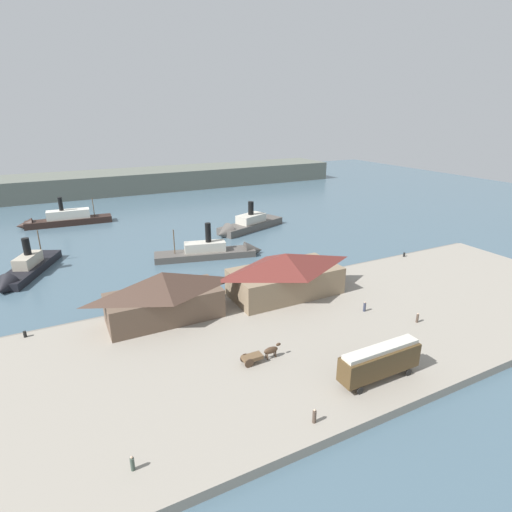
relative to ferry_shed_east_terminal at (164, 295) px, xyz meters
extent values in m
plane|color=#476070|center=(18.82, 8.89, -5.10)|extent=(320.00, 320.00, 0.00)
cube|color=gray|center=(18.82, -13.11, -4.50)|extent=(110.00, 36.00, 1.20)
cube|color=slate|center=(18.82, 5.29, -4.60)|extent=(110.00, 0.80, 1.00)
cube|color=brown|center=(0.00, 0.00, -1.66)|extent=(16.91, 7.44, 4.47)
pyramid|color=#473328|center=(0.00, 0.00, 2.17)|extent=(17.25, 7.81, 3.19)
cube|color=#847056|center=(21.01, -0.55, -1.56)|extent=(18.69, 9.35, 4.68)
pyramid|color=maroon|center=(21.01, -0.55, 2.15)|extent=(19.07, 9.81, 2.74)
cube|color=#4C381E|center=(18.51, -26.23, -1.52)|extent=(10.66, 2.38, 2.96)
cube|color=beige|center=(18.51, -26.23, 0.22)|extent=(10.23, 1.67, 0.50)
cylinder|color=black|center=(22.24, -25.04, -3.45)|extent=(0.90, 0.18, 0.90)
cylinder|color=black|center=(22.24, -27.42, -3.45)|extent=(0.90, 0.18, 0.90)
cylinder|color=black|center=(14.78, -25.04, -3.45)|extent=(0.90, 0.18, 0.90)
cylinder|color=black|center=(14.78, -27.42, -3.45)|extent=(0.90, 0.18, 0.90)
cube|color=brown|center=(6.63, -16.57, -3.05)|extent=(2.56, 1.34, 0.50)
cylinder|color=#4C3828|center=(5.86, -15.89, -3.30)|extent=(1.20, 0.10, 1.20)
cylinder|color=#4C3828|center=(5.86, -17.24, -3.30)|extent=(1.20, 0.10, 1.20)
ellipsoid|color=#473323|center=(9.31, -16.57, -2.80)|extent=(2.00, 0.70, 0.90)
ellipsoid|color=#473323|center=(10.41, -16.57, -2.25)|extent=(0.70, 0.32, 0.44)
cylinder|color=#473323|center=(9.91, -16.37, -3.40)|extent=(0.16, 0.16, 1.00)
cylinder|color=#473323|center=(9.91, -16.77, -3.40)|extent=(0.16, 0.16, 1.00)
cylinder|color=#473323|center=(8.71, -16.37, -3.40)|extent=(0.16, 0.16, 1.00)
cylinder|color=#473323|center=(8.71, -16.77, -3.40)|extent=(0.16, 0.16, 1.00)
cylinder|color=#4C3D33|center=(33.51, -18.46, -3.25)|extent=(0.38, 0.38, 1.30)
sphere|color=#CCA889|center=(33.51, -18.46, -2.48)|extent=(0.24, 0.24, 0.24)
cylinder|color=#33384C|center=(28.86, -12.05, -3.19)|extent=(0.41, 0.41, 1.41)
sphere|color=#CCA889|center=(28.86, -12.05, -2.36)|extent=(0.26, 0.26, 0.26)
cylinder|color=#4C3D33|center=(7.63, -28.71, -3.20)|extent=(0.41, 0.41, 1.40)
sphere|color=#CCA889|center=(7.63, -28.71, -2.37)|extent=(0.26, 0.26, 0.26)
cylinder|color=#3D4C42|center=(-10.04, -26.23, -3.24)|extent=(0.38, 0.38, 1.31)
sphere|color=#CCA889|center=(-10.04, -26.23, -2.47)|extent=(0.24, 0.24, 0.24)
cylinder|color=black|center=(54.19, 4.00, -3.45)|extent=(0.44, 0.44, 0.90)
cylinder|color=black|center=(-19.12, 3.66, -3.45)|extent=(0.44, 0.44, 0.90)
cylinder|color=black|center=(34.97, 3.65, -3.45)|extent=(0.44, 0.44, 0.90)
cube|color=black|center=(-9.26, 71.36, -4.18)|extent=(23.51, 5.88, 1.84)
cone|color=black|center=(-20.89, 72.05, -4.18)|extent=(4.42, 4.30, 4.06)
cube|color=silver|center=(-9.26, 71.36, -1.99)|extent=(11.70, 4.23, 2.54)
cylinder|color=black|center=(-10.85, 71.45, 1.20)|extent=(1.17, 1.17, 3.83)
cylinder|color=brown|center=(-2.29, 70.95, -0.52)|extent=(0.24, 0.24, 5.47)
cube|color=#514C47|center=(16.23, 26.46, -4.35)|extent=(23.00, 10.01, 1.49)
cone|color=#514C47|center=(27.16, 23.87, -4.35)|extent=(4.97, 5.29, 4.48)
cube|color=beige|center=(16.23, 26.46, -2.52)|extent=(9.55, 5.15, 2.17)
cylinder|color=black|center=(17.05, 26.27, 0.73)|extent=(1.30, 1.30, 4.34)
cylinder|color=brown|center=(9.68, 28.01, -0.85)|extent=(0.24, 0.24, 5.53)
cube|color=black|center=(-19.07, 34.21, -4.29)|extent=(12.69, 19.89, 1.61)
cone|color=black|center=(-23.11, 25.31, -4.29)|extent=(5.61, 5.09, 4.56)
cube|color=#B2A893|center=(-19.07, 34.21, -2.39)|extent=(5.63, 7.60, 2.19)
cylinder|color=black|center=(-18.89, 34.61, 0.43)|extent=(1.44, 1.44, 3.45)
cylinder|color=brown|center=(-16.65, 39.54, -0.62)|extent=(0.24, 0.24, 5.74)
cube|color=#514C47|center=(35.93, 42.86, -4.12)|extent=(21.74, 12.65, 1.95)
cone|color=#514C47|center=(26.04, 39.14, -4.12)|extent=(5.32, 6.03, 5.01)
cube|color=beige|center=(35.93, 42.86, -2.02)|extent=(9.11, 6.87, 2.26)
cylinder|color=black|center=(35.91, 42.85, 0.94)|extent=(1.55, 1.55, 3.65)
cube|color=#60665B|center=(18.82, 118.89, -1.10)|extent=(180.00, 24.00, 8.00)
camera|label=1|loc=(-12.78, -55.59, 26.10)|focal=28.37mm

